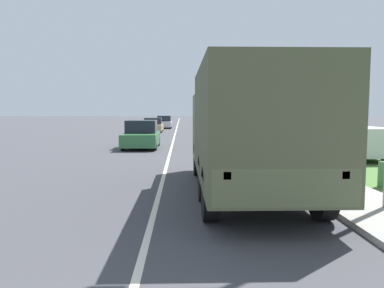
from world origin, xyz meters
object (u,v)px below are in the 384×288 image
military_truck (247,127)px  car_third_ahead (164,123)px  pickup_truck (346,137)px  car_second_ahead (153,125)px  car_nearest_ahead (142,135)px

military_truck → car_third_ahead: size_ratio=1.91×
pickup_truck → military_truck: bearing=-127.9°
car_second_ahead → car_third_ahead: (0.71, 7.53, 0.03)m
car_nearest_ahead → car_second_ahead: size_ratio=0.90×
military_truck → car_nearest_ahead: (-3.84, 11.65, -0.99)m
car_nearest_ahead → car_second_ahead: 15.31m
military_truck → car_third_ahead: (-3.63, 34.49, -1.03)m
military_truck → car_third_ahead: 34.69m
car_third_ahead → pickup_truck: size_ratio=0.76×
car_third_ahead → pickup_truck: pickup_truck is taller
car_second_ahead → car_third_ahead: size_ratio=1.18×
military_truck → car_second_ahead: 27.32m
car_second_ahead → car_third_ahead: 7.56m
military_truck → car_third_ahead: bearing=96.0°
military_truck → car_second_ahead: bearing=99.1°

